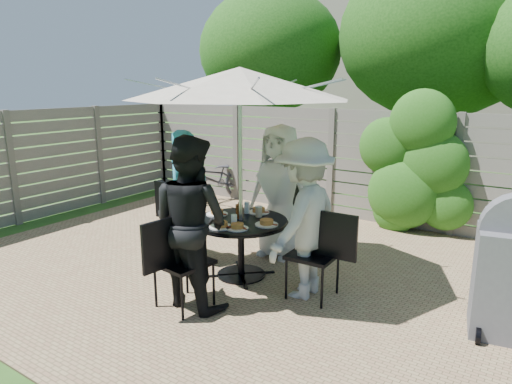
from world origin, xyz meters
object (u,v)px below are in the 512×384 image
Objects in this scene: chair_back at (285,232)px; person_front at (191,222)px; patio_table at (241,237)px; coffee_cup at (259,212)px; person_right at (304,219)px; plate_back at (259,211)px; umbrella at (240,84)px; person_back at (280,192)px; plate_left at (217,213)px; glass_back at (247,208)px; chair_right at (314,272)px; plate_front at (221,225)px; chair_left at (182,237)px; person_left at (188,198)px; glass_left at (218,212)px; plate_right at (267,223)px; glass_front at (234,221)px; syrup_jug at (239,211)px; plate_extra at (237,227)px; bicycle at (214,178)px; chair_front at (183,281)px.

chair_back is 1.89m from person_front.
coffee_cup reaches higher than patio_table.
person_right is 6.60× the size of plate_back.
umbrella is 1.46× the size of person_back.
person_right is 6.60× the size of plate_left.
umbrella is 18.27× the size of glass_back.
chair_right is 1.12m from plate_front.
person_left is (0.14, -0.00, 0.55)m from chair_left.
glass_left is (0.10, -0.11, 0.05)m from plate_left.
glass_left is (-0.24, 0.73, -0.11)m from person_front.
glass_back reaches higher than coffee_cup.
plate_right is at bearing -1.51° from umbrella.
person_right is 1.10m from glass_left.
person_back reaches higher than chair_right.
coffee_cup is (0.01, 0.48, -0.01)m from glass_front.
plate_left is at bearing -172.04° from syrup_jug.
plate_back is at bearing 59.31° from glass_left.
chair_left reaches higher than plate_extra.
chair_left is at bearing -90.01° from person_right.
coffee_cup is at bearing -55.97° from plate_back.
umbrella is 4.02m from bicycle.
syrup_jug is 0.23m from coffee_cup.
coffee_cup reaches higher than plate_back.
person_right is 12.26× the size of glass_back.
plate_left is 0.37m from glass_back.
plate_extra is (0.19, 0.53, -0.15)m from person_front.
person_front is 0.92m from plate_left.
chair_left is at bearing 178.48° from patio_table.
patio_table is at bearing -90.00° from person_front.
chair_left is 0.56× the size of bicycle.
bicycle is (-3.48, 2.62, 0.17)m from chair_right.
person_left is at bearing 178.49° from plate_left.
person_back is 1.75× the size of chair_front.
coffee_cup is at bearing 64.05° from patio_table.
glass_left is at bearing -70.30° from person_front.
plate_back reaches higher than patio_table.
plate_back is (-0.96, 0.38, 0.44)m from chair_right.
plate_back is at bearing 133.49° from plate_right.
plate_extra is (1.00, -0.33, -0.12)m from person_left.
plate_left is at bearing -136.51° from plate_back.
umbrella is 18.27× the size of glass_left.
patio_table is 4.25× the size of plate_back.
glass_front is (0.08, -1.09, -0.10)m from person_back.
patio_table is 6.91× the size of syrup_jug.
person_front reaches higher than plate_front.
plate_back is 0.72m from plate_front.
person_front reaches higher than plate_right.
person_front is 7.36× the size of plate_extra.
chair_back is 3.82× the size of plate_left.
syrup_jug is at bearing 171.70° from plate_right.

